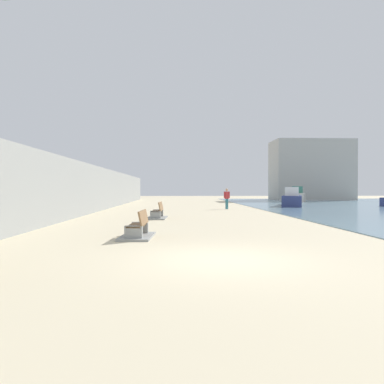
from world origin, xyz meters
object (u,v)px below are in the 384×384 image
(bench_far, at_px, (157,215))
(boat_far_right, at_px, (298,196))
(bench_near, at_px, (138,231))
(boat_nearest, at_px, (292,199))
(person_walking, at_px, (227,197))

(bench_far, distance_m, boat_far_right, 30.58)
(bench_near, xyz_separation_m, boat_nearest, (12.98, 22.20, 0.51))
(bench_far, bearing_deg, person_walking, 59.95)
(bench_near, xyz_separation_m, bench_far, (0.26, 8.09, 0.00))
(bench_near, bearing_deg, boat_nearest, 59.68)
(bench_far, bearing_deg, boat_far_right, 55.79)
(bench_far, height_order, person_walking, person_walking)
(boat_nearest, bearing_deg, bench_far, -132.03)
(bench_near, distance_m, boat_far_right, 37.66)
(bench_near, relative_size, boat_nearest, 0.32)
(bench_near, distance_m, boat_nearest, 25.72)
(bench_near, height_order, person_walking, person_walking)
(bench_far, xyz_separation_m, boat_far_right, (17.19, 25.28, 0.58))
(boat_nearest, distance_m, boat_far_right, 12.03)
(boat_far_right, bearing_deg, boat_nearest, -111.80)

